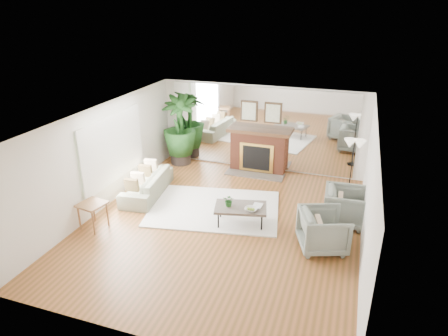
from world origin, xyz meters
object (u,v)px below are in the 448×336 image
(coffee_table, at_px, (241,208))
(side_table, at_px, (92,207))
(fireplace, at_px, (258,150))
(armchair_back, at_px, (345,206))
(sofa, at_px, (147,184))
(floor_lamp, at_px, (354,149))
(potted_ficus, at_px, (180,128))
(armchair_front, at_px, (323,230))

(coffee_table, xyz_separation_m, side_table, (-3.05, -1.17, 0.09))
(fireplace, height_order, armchair_back, fireplace)
(armchair_back, xyz_separation_m, side_table, (-5.25, -1.99, 0.09))
(sofa, xyz_separation_m, side_table, (-0.31, -1.85, 0.22))
(side_table, bearing_deg, floor_lamp, 31.82)
(potted_ficus, distance_m, floor_lamp, 5.13)
(armchair_back, xyz_separation_m, floor_lamp, (0.04, 1.29, 0.94))
(fireplace, relative_size, side_table, 3.32)
(armchair_front, distance_m, potted_ficus, 5.77)
(sofa, bearing_deg, floor_lamp, 98.54)
(sofa, relative_size, armchair_front, 2.17)
(floor_lamp, bearing_deg, fireplace, 158.87)
(armchair_back, bearing_deg, coffee_table, 107.39)
(side_table, relative_size, floor_lamp, 0.39)
(coffee_table, xyz_separation_m, sofa, (-2.73, 0.68, -0.13))
(armchair_back, relative_size, floor_lamp, 0.58)
(coffee_table, height_order, armchair_back, armchair_back)
(coffee_table, bearing_deg, armchair_front, -11.18)
(sofa, xyz_separation_m, potted_ficus, (-0.08, 2.29, 0.85))
(fireplace, distance_m, coffee_table, 3.16)
(fireplace, bearing_deg, side_table, -121.64)
(sofa, height_order, floor_lamp, floor_lamp)
(coffee_table, distance_m, sofa, 2.82)
(side_table, bearing_deg, armchair_front, 9.38)
(sofa, distance_m, armchair_back, 4.94)
(potted_ficus, xyz_separation_m, floor_lamp, (5.06, -0.86, 0.22))
(potted_ficus, bearing_deg, armchair_back, -23.14)
(floor_lamp, bearing_deg, armchair_back, -91.65)
(armchair_front, bearing_deg, side_table, 79.05)
(potted_ficus, bearing_deg, armchair_front, -35.56)
(fireplace, height_order, armchair_front, fireplace)
(fireplace, relative_size, potted_ficus, 0.96)
(sofa, bearing_deg, potted_ficus, 174.58)
(coffee_table, xyz_separation_m, floor_lamp, (2.24, 2.11, 0.94))
(side_table, relative_size, potted_ficus, 0.29)
(fireplace, relative_size, armchair_back, 2.22)
(sofa, bearing_deg, armchair_front, 69.65)
(side_table, bearing_deg, coffee_table, 21.03)
(fireplace, height_order, coffee_table, fireplace)
(coffee_table, relative_size, side_table, 2.06)
(potted_ficus, bearing_deg, sofa, -87.91)
(coffee_table, distance_m, side_table, 3.27)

